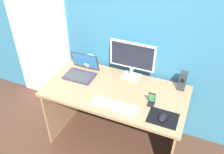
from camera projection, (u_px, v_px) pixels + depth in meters
ground_plane at (115, 139)px, 2.69m from camera, size 8.00×8.00×0.00m
wall_back at (133, 22)px, 2.27m from camera, size 6.00×0.04×2.50m
door_left at (37, 27)px, 2.75m from camera, size 0.82×0.02×2.02m
desk at (116, 102)px, 2.36m from camera, size 1.36×0.71×0.71m
monitor at (132, 58)px, 2.32m from camera, size 0.46×0.14×0.39m
speaker_right at (183, 81)px, 2.22m from camera, size 0.07×0.07×0.20m
laptop at (81, 71)px, 2.46m from camera, size 0.31×0.28×0.22m
fishbowl at (89, 61)px, 2.57m from camera, size 0.16×0.16×0.16m
keyboard_external at (115, 105)px, 2.09m from camera, size 0.43×0.13×0.01m
mousepad at (163, 118)px, 1.97m from camera, size 0.25×0.20×0.00m
mouse at (163, 118)px, 1.94m from camera, size 0.07×0.11×0.04m
phone_in_dock at (151, 101)px, 2.07m from camera, size 0.06×0.06×0.14m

